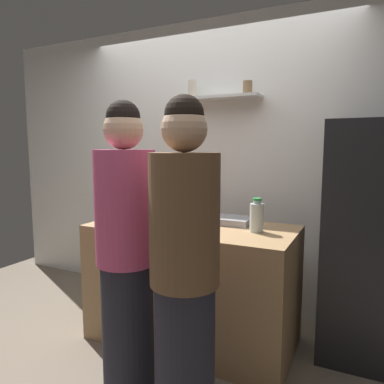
# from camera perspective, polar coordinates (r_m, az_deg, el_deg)

# --- Properties ---
(ground_plane) EXTENTS (5.28, 5.28, 0.00)m
(ground_plane) POSITION_cam_1_polar(r_m,az_deg,el_deg) (2.69, -8.37, -25.88)
(ground_plane) COLOR #726656
(back_wall_assembly) EXTENTS (4.80, 0.32, 2.60)m
(back_wall_assembly) POSITION_cam_1_polar(r_m,az_deg,el_deg) (3.37, 3.33, 4.37)
(back_wall_assembly) COLOR white
(back_wall_assembly) RESTS_ON ground
(refrigerator) EXTENTS (0.62, 0.67, 1.64)m
(refrigerator) POSITION_cam_1_polar(r_m,az_deg,el_deg) (2.78, 26.77, -7.05)
(refrigerator) COLOR black
(refrigerator) RESTS_ON ground
(counter) EXTENTS (1.51, 0.73, 0.89)m
(counter) POSITION_cam_1_polar(r_m,az_deg,el_deg) (2.79, 0.00, -14.28)
(counter) COLOR #9E7A51
(counter) RESTS_ON ground
(baking_pan) EXTENTS (0.34, 0.24, 0.05)m
(baking_pan) POSITION_cam_1_polar(r_m,az_deg,el_deg) (2.74, 5.86, -4.50)
(baking_pan) COLOR gray
(baking_pan) RESTS_ON counter
(utensil_holder) EXTENTS (0.09, 0.09, 0.21)m
(utensil_holder) POSITION_cam_1_polar(r_m,az_deg,el_deg) (2.57, -7.70, -4.56)
(utensil_holder) COLOR #B2B2B7
(utensil_holder) RESTS_ON counter
(wine_bottle_dark_glass) EXTENTS (0.08, 0.08, 0.33)m
(wine_bottle_dark_glass) POSITION_cam_1_polar(r_m,az_deg,el_deg) (2.68, -5.96, -2.55)
(wine_bottle_dark_glass) COLOR black
(wine_bottle_dark_glass) RESTS_ON counter
(wine_bottle_pale_glass) EXTENTS (0.07, 0.07, 0.32)m
(wine_bottle_pale_glass) POSITION_cam_1_polar(r_m,az_deg,el_deg) (2.76, -10.63, -2.42)
(wine_bottle_pale_glass) COLOR #B2BFB2
(wine_bottle_pale_glass) RESTS_ON counter
(water_bottle_plastic) EXTENTS (0.09, 0.09, 0.23)m
(water_bottle_plastic) POSITION_cam_1_polar(r_m,az_deg,el_deg) (2.48, 10.27, -3.90)
(water_bottle_plastic) COLOR silver
(water_bottle_plastic) RESTS_ON counter
(person_pink_top) EXTENTS (0.34, 0.34, 1.72)m
(person_pink_top) POSITION_cam_1_polar(r_m,az_deg,el_deg) (2.10, -10.41, -9.83)
(person_pink_top) COLOR #262633
(person_pink_top) RESTS_ON ground
(person_brown_jacket) EXTENTS (0.34, 0.34, 1.71)m
(person_brown_jacket) POSITION_cam_1_polar(r_m,az_deg,el_deg) (1.79, -1.18, -13.07)
(person_brown_jacket) COLOR #262633
(person_brown_jacket) RESTS_ON ground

